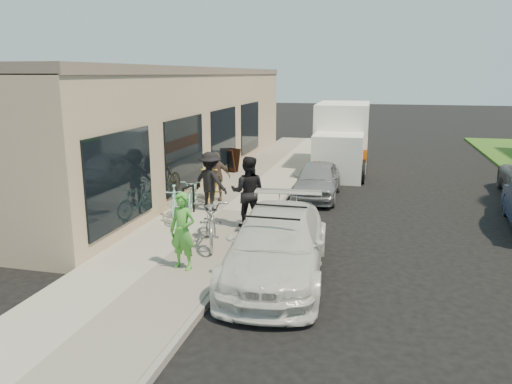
{
  "coord_description": "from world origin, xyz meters",
  "views": [
    {
      "loc": [
        2.34,
        -10.32,
        4.0
      ],
      "look_at": [
        -0.64,
        1.71,
        1.05
      ],
      "focal_mm": 35.0,
      "sensor_mm": 36.0,
      "label": 1
    }
  ],
  "objects_px": {
    "bike_rack": "(189,197)",
    "woman_rider": "(183,231)",
    "tandem_bike": "(211,219)",
    "cruiser_bike_b": "(193,193)",
    "sedan_white": "(277,245)",
    "sandwich_board": "(231,160)",
    "cruiser_bike_c": "(212,182)",
    "cruiser_bike_a": "(174,203)",
    "man_standing": "(248,192)",
    "bystander_a": "(210,181)",
    "bystander_b": "(216,176)",
    "moving_truck": "(342,141)",
    "sedan_silver": "(317,180)"
  },
  "relations": [
    {
      "from": "sedan_silver",
      "to": "cruiser_bike_a",
      "type": "distance_m",
      "value": 5.21
    },
    {
      "from": "bike_rack",
      "to": "bystander_a",
      "type": "height_order",
      "value": "bystander_a"
    },
    {
      "from": "moving_truck",
      "to": "cruiser_bike_a",
      "type": "xyz_separation_m",
      "value": [
        -3.71,
        -9.23,
        -0.63
      ]
    },
    {
      "from": "tandem_bike",
      "to": "cruiser_bike_a",
      "type": "height_order",
      "value": "tandem_bike"
    },
    {
      "from": "cruiser_bike_b",
      "to": "sedan_white",
      "type": "bearing_deg",
      "value": -64.92
    },
    {
      "from": "bike_rack",
      "to": "bystander_b",
      "type": "bearing_deg",
      "value": 82.01
    },
    {
      "from": "tandem_bike",
      "to": "cruiser_bike_b",
      "type": "xyz_separation_m",
      "value": [
        -1.6,
        2.95,
        -0.13
      ]
    },
    {
      "from": "man_standing",
      "to": "cruiser_bike_c",
      "type": "height_order",
      "value": "man_standing"
    },
    {
      "from": "cruiser_bike_a",
      "to": "cruiser_bike_c",
      "type": "bearing_deg",
      "value": 63.98
    },
    {
      "from": "moving_truck",
      "to": "bystander_a",
      "type": "height_order",
      "value": "moving_truck"
    },
    {
      "from": "sedan_white",
      "to": "sedan_silver",
      "type": "relative_size",
      "value": 1.36
    },
    {
      "from": "moving_truck",
      "to": "tandem_bike",
      "type": "relative_size",
      "value": 2.66
    },
    {
      "from": "cruiser_bike_c",
      "to": "sedan_white",
      "type": "bearing_deg",
      "value": -66.38
    },
    {
      "from": "sedan_white",
      "to": "cruiser_bike_b",
      "type": "height_order",
      "value": "sedan_white"
    },
    {
      "from": "tandem_bike",
      "to": "man_standing",
      "type": "distance_m",
      "value": 1.56
    },
    {
      "from": "moving_truck",
      "to": "cruiser_bike_a",
      "type": "relative_size",
      "value": 3.78
    },
    {
      "from": "bike_rack",
      "to": "sandwich_board",
      "type": "distance_m",
      "value": 6.28
    },
    {
      "from": "sedan_white",
      "to": "woman_rider",
      "type": "xyz_separation_m",
      "value": [
        -1.85,
        -0.39,
        0.26
      ]
    },
    {
      "from": "cruiser_bike_c",
      "to": "man_standing",
      "type": "bearing_deg",
      "value": -61.51
    },
    {
      "from": "sedan_silver",
      "to": "cruiser_bike_a",
      "type": "bearing_deg",
      "value": -130.98
    },
    {
      "from": "sedan_silver",
      "to": "woman_rider",
      "type": "distance_m",
      "value": 7.4
    },
    {
      "from": "sedan_white",
      "to": "tandem_bike",
      "type": "relative_size",
      "value": 2.22
    },
    {
      "from": "bike_rack",
      "to": "sedan_silver",
      "type": "relative_size",
      "value": 0.23
    },
    {
      "from": "sedan_silver",
      "to": "cruiser_bike_b",
      "type": "height_order",
      "value": "sedan_silver"
    },
    {
      "from": "woman_rider",
      "to": "cruiser_bike_b",
      "type": "relative_size",
      "value": 0.96
    },
    {
      "from": "bike_rack",
      "to": "woman_rider",
      "type": "distance_m",
      "value": 4.03
    },
    {
      "from": "tandem_bike",
      "to": "woman_rider",
      "type": "relative_size",
      "value": 1.36
    },
    {
      "from": "bike_rack",
      "to": "sedan_silver",
      "type": "distance_m",
      "value": 4.64
    },
    {
      "from": "moving_truck",
      "to": "woman_rider",
      "type": "distance_m",
      "value": 12.6
    },
    {
      "from": "moving_truck",
      "to": "cruiser_bike_a",
      "type": "distance_m",
      "value": 9.97
    },
    {
      "from": "sandwich_board",
      "to": "tandem_bike",
      "type": "relative_size",
      "value": 0.43
    },
    {
      "from": "sedan_white",
      "to": "cruiser_bike_b",
      "type": "relative_size",
      "value": 2.93
    },
    {
      "from": "moving_truck",
      "to": "cruiser_bike_b",
      "type": "relative_size",
      "value": 3.5
    },
    {
      "from": "cruiser_bike_a",
      "to": "bystander_a",
      "type": "xyz_separation_m",
      "value": [
        0.64,
        1.16,
        0.4
      ]
    },
    {
      "from": "cruiser_bike_a",
      "to": "cruiser_bike_c",
      "type": "distance_m",
      "value": 2.43
    },
    {
      "from": "man_standing",
      "to": "cruiser_bike_a",
      "type": "relative_size",
      "value": 1.21
    },
    {
      "from": "sedan_white",
      "to": "cruiser_bike_a",
      "type": "relative_size",
      "value": 3.16
    },
    {
      "from": "sandwich_board",
      "to": "cruiser_bike_c",
      "type": "relative_size",
      "value": 0.51
    },
    {
      "from": "cruiser_bike_a",
      "to": "cruiser_bike_b",
      "type": "relative_size",
      "value": 0.93
    },
    {
      "from": "bike_rack",
      "to": "cruiser_bike_c",
      "type": "bearing_deg",
      "value": 87.86
    },
    {
      "from": "cruiser_bike_a",
      "to": "sedan_white",
      "type": "bearing_deg",
      "value": -59.47
    },
    {
      "from": "bike_rack",
      "to": "tandem_bike",
      "type": "distance_m",
      "value": 2.57
    },
    {
      "from": "moving_truck",
      "to": "cruiser_bike_b",
      "type": "bearing_deg",
      "value": -116.49
    },
    {
      "from": "bystander_b",
      "to": "moving_truck",
      "type": "bearing_deg",
      "value": 54.05
    },
    {
      "from": "cruiser_bike_b",
      "to": "cruiser_bike_c",
      "type": "bearing_deg",
      "value": 61.75
    },
    {
      "from": "cruiser_bike_c",
      "to": "bystander_a",
      "type": "distance_m",
      "value": 1.34
    },
    {
      "from": "bystander_b",
      "to": "man_standing",
      "type": "bearing_deg",
      "value": -66.06
    },
    {
      "from": "sedan_silver",
      "to": "woman_rider",
      "type": "bearing_deg",
      "value": -105.13
    },
    {
      "from": "bike_rack",
      "to": "sedan_white",
      "type": "height_order",
      "value": "sedan_white"
    },
    {
      "from": "man_standing",
      "to": "cruiser_bike_b",
      "type": "xyz_separation_m",
      "value": [
        -2.09,
        1.51,
        -0.49
      ]
    }
  ]
}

